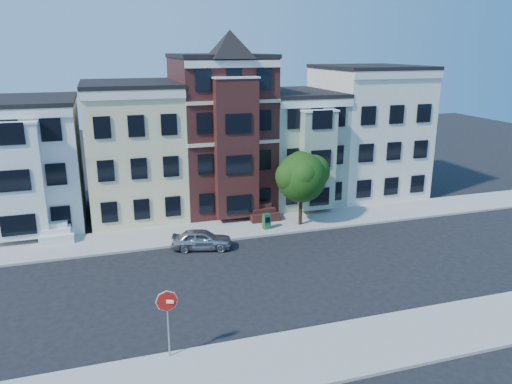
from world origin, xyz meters
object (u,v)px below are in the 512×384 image
object	(u,v)px
parked_car	(202,239)
stop_sign	(168,320)
street_tree	(301,181)
newspaper_box	(267,221)

from	to	relation	value
parked_car	stop_sign	size ratio (longest dim) A/B	1.14
parked_car	street_tree	bearing A→B (deg)	-60.24
newspaper_box	street_tree	bearing A→B (deg)	-4.68
street_tree	newspaper_box	bearing A→B (deg)	-177.47
parked_car	newspaper_box	xyz separation A→B (m)	(5.17, 1.98, 0.04)
parked_car	stop_sign	world-z (taller)	stop_sign
stop_sign	newspaper_box	bearing A→B (deg)	78.67
street_tree	parked_car	bearing A→B (deg)	-165.01
street_tree	stop_sign	xyz separation A→B (m)	(-11.59, -13.60, -1.62)
street_tree	newspaper_box	world-z (taller)	street_tree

